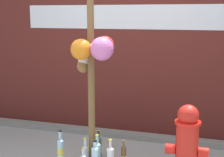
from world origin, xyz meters
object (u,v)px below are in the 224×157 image
Objects in this scene: memorial_post at (92,26)px; bottle_8 at (85,156)px; bottle_10 at (91,146)px; bottle_3 at (97,155)px; bottle_0 at (61,150)px; bottle_6 at (124,157)px; bottle_4 at (99,147)px; fire_hydrant at (187,144)px; bottle_9 at (98,151)px.

bottle_8 is at bearing -160.71° from memorial_post.
bottle_3 is at bearing -58.42° from bottle_10.
bottle_3 is at bearing 0.02° from bottle_0.
bottle_10 is at bearing 114.03° from memorial_post.
bottle_6 is at bearing -20.07° from bottle_10.
bottle_4 is 0.96× the size of bottle_8.
fire_hydrant is (1.04, -0.02, -1.18)m from memorial_post.
bottle_9 is (-0.31, 0.02, 0.02)m from bottle_6.
memorial_post is at bearing 1.32° from bottle_0.
bottle_9 reaches higher than bottle_10.
bottle_8 is (-0.14, -0.02, -0.02)m from bottle_3.
bottle_10 is (0.27, 0.30, -0.02)m from bottle_0.
bottle_9 is (-0.04, 0.15, -0.02)m from bottle_3.
memorial_post is 8.81× the size of bottle_6.
fire_hydrant is 1.46m from bottle_0.
memorial_post is 3.50× the size of fire_hydrant.
bottle_3 is 0.35m from bottle_10.
fire_hydrant is at bearing -17.62° from bottle_4.
bottle_10 is (-1.17, 0.31, -0.28)m from fire_hydrant.
bottle_4 is at bearing 151.73° from bottle_6.
bottle_8 is at bearing -82.03° from bottle_10.
bottle_4 is at bearing 42.37° from bottle_0.
memorial_post reaches higher than bottle_9.
bottle_9 is (0.05, -0.17, 0.02)m from bottle_4.
memorial_post is 7.08× the size of bottle_0.
bottle_8 is at bearing -3.62° from bottle_0.
bottle_9 is at bearing -72.64° from bottle_4.
fire_hydrant reaches higher than bottle_0.
bottle_4 is (0.36, 0.33, -0.04)m from bottle_0.
bottle_6 is at bearing -4.45° from bottle_9.
bottle_9 is (-1.02, 0.17, -0.27)m from fire_hydrant.
bottle_6 is at bearing 20.34° from memorial_post.
bottle_0 is 1.06× the size of bottle_9.
bottle_8 is at bearing -179.75° from fire_hydrant.
bottle_0 is 0.32m from bottle_8.
memorial_post is 8.56× the size of bottle_4.
fire_hydrant is 1.24m from bottle_10.
bottle_4 is 0.96× the size of bottle_10.
bottle_9 is at bearing -45.15° from bottle_10.
bottle_4 reaches higher than bottle_6.
bottle_10 is (-0.13, 0.29, -1.46)m from memorial_post.
fire_hydrant is 2.14× the size of bottle_9.
fire_hydrant is at bearing -14.94° from bottle_10.
memorial_post is 1.46m from bottle_9.
bottle_6 is 0.31m from bottle_9.
fire_hydrant is 1.15m from bottle_8.
bottle_4 is 0.42m from bottle_6.
bottle_6 is 0.93× the size of bottle_10.
bottle_9 is (0.10, 0.17, -0.00)m from bottle_8.
bottle_0 is at bearing -137.63° from bottle_4.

